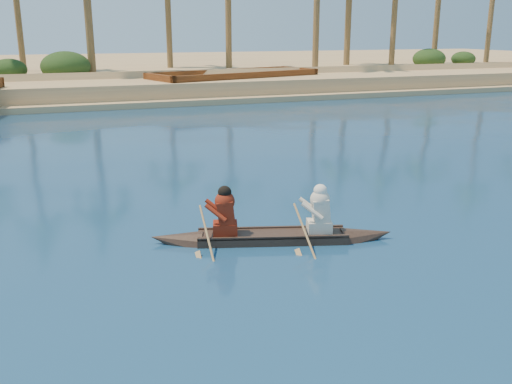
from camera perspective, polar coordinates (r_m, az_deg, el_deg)
name	(u,v)px	position (r m, az deg, el deg)	size (l,w,h in m)	color
canoe	(272,229)	(12.49, 1.65, -3.72)	(5.30, 2.24, 1.47)	#38281E
barge_right	(235,85)	(41.13, -2.13, 10.62)	(12.81, 7.26, 2.03)	brown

